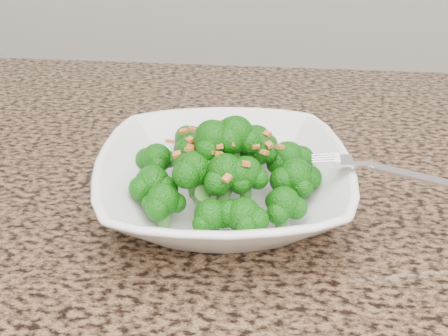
# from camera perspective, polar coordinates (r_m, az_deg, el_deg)

# --- Properties ---
(granite_counter) EXTENTS (1.64, 1.04, 0.03)m
(granite_counter) POSITION_cam_1_polar(r_m,az_deg,el_deg) (0.52, 3.12, -10.88)
(granite_counter) COLOR brown
(granite_counter) RESTS_ON cabinet
(bowl) EXTENTS (0.28, 0.28, 0.06)m
(bowl) POSITION_cam_1_polar(r_m,az_deg,el_deg) (0.56, -0.00, -1.68)
(bowl) COLOR white
(bowl) RESTS_ON granite_counter
(broccoli_pile) EXTENTS (0.22, 0.22, 0.06)m
(broccoli_pile) POSITION_cam_1_polar(r_m,az_deg,el_deg) (0.53, -0.00, 4.07)
(broccoli_pile) COLOR #13660B
(broccoli_pile) RESTS_ON bowl
(garlic_topping) EXTENTS (0.13, 0.13, 0.01)m
(garlic_topping) POSITION_cam_1_polar(r_m,az_deg,el_deg) (0.52, -0.00, 7.53)
(garlic_topping) COLOR orange
(garlic_topping) RESTS_ON broccoli_pile
(fork) EXTENTS (0.17, 0.03, 0.01)m
(fork) POSITION_cam_1_polar(r_m,az_deg,el_deg) (0.54, 14.22, 0.26)
(fork) COLOR silver
(fork) RESTS_ON bowl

